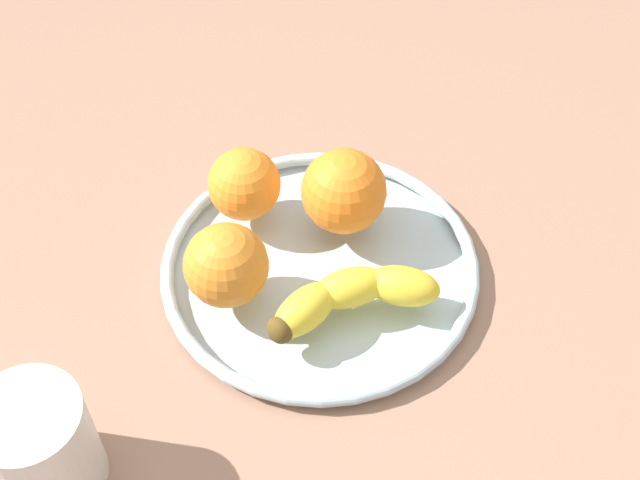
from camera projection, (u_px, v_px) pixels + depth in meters
ground_plane at (320, 287)px, 80.56cm from camera, size 118.71×118.71×4.00cm
fruit_bowl at (320, 267)px, 78.33cm from camera, size 28.91×28.91×1.80cm
banana at (350, 296)px, 73.01cm from camera, size 16.37×7.07×3.48cm
orange_back_left at (225, 263)px, 72.83cm from camera, size 7.31×7.31×7.31cm
orange_center at (244, 184)px, 79.18cm from camera, size 6.79×6.79×6.79cm
orange_front_right at (344, 191)px, 77.87cm from camera, size 7.85×7.85×7.85cm
ambient_mug at (37, 447)px, 62.57cm from camera, size 11.93×8.10×9.70cm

